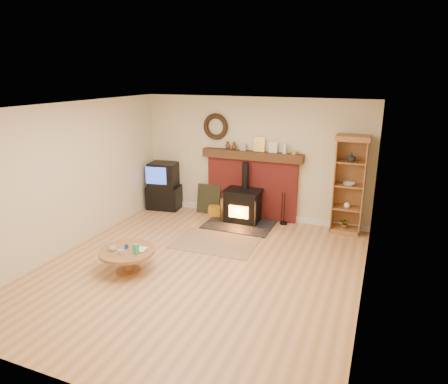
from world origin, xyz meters
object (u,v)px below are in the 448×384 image
at_px(wood_stove, 242,207).
at_px(coffee_table, 127,254).
at_px(curio_cabinet, 349,185).
at_px(tv_unit, 164,187).

distance_m(wood_stove, coffee_table, 2.93).
bearing_deg(wood_stove, coffee_table, -108.98).
bearing_deg(coffee_table, curio_cabinet, 45.02).
height_order(tv_unit, coffee_table, tv_unit).
xyz_separation_m(wood_stove, tv_unit, (-2.01, 0.20, 0.18)).
bearing_deg(tv_unit, curio_cabinet, 1.21).
bearing_deg(coffee_table, tv_unit, 109.54).
bearing_deg(coffee_table, wood_stove, 71.02).
relative_size(wood_stove, curio_cabinet, 0.72).
distance_m(tv_unit, coffee_table, 3.16).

